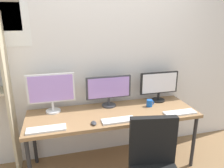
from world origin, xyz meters
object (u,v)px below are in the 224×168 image
object	(u,v)px
monitor_left	(51,90)
keyboard_right	(180,113)
monitor_right	(159,85)
keyboard_left	(46,129)
computer_mouse	(94,123)
monitor_center	(109,89)
desk	(113,116)
coffee_mug	(150,103)
keyboard_center	(118,120)

from	to	relation	value
monitor_left	keyboard_right	size ratio (longest dim) A/B	1.40
monitor_left	monitor_right	world-z (taller)	monitor_left
keyboard_left	computer_mouse	distance (m)	0.49
monitor_center	keyboard_right	size ratio (longest dim) A/B	1.47
desk	monitor_right	distance (m)	0.79
coffee_mug	keyboard_center	bearing A→B (deg)	-149.98
keyboard_center	keyboard_right	bearing A→B (deg)	0.00
keyboard_center	computer_mouse	xyz separation A→B (m)	(-0.28, -0.00, 0.01)
keyboard_right	coffee_mug	xyz separation A→B (m)	(-0.26, 0.29, 0.04)
keyboard_right	desk	bearing A→B (deg)	163.44
keyboard_left	keyboard_center	distance (m)	0.77
keyboard_center	coffee_mug	xyz separation A→B (m)	(0.51, 0.29, 0.04)
coffee_mug	monitor_right	bearing A→B (deg)	37.29
keyboard_right	computer_mouse	bearing A→B (deg)	-179.77
keyboard_center	desk	bearing A→B (deg)	90.00
keyboard_left	keyboard_center	xyz separation A→B (m)	(0.77, 0.00, 0.00)
monitor_left	monitor_center	distance (m)	0.71
desk	monitor_center	world-z (taller)	monitor_center
monitor_right	desk	bearing A→B (deg)	-163.21
monitor_center	monitor_right	bearing A→B (deg)	-0.00
monitor_left	coffee_mug	world-z (taller)	monitor_left
monitor_center	keyboard_right	xyz separation A→B (m)	(0.77, -0.44, -0.22)
keyboard_left	monitor_center	bearing A→B (deg)	29.76
desk	keyboard_center	distance (m)	0.24
keyboard_center	coffee_mug	distance (m)	0.59
computer_mouse	coffee_mug	distance (m)	0.84
monitor_right	keyboard_left	distance (m)	1.56
monitor_left	keyboard_right	xyz separation A→B (m)	(1.48, -0.44, -0.27)
keyboard_left	keyboard_right	world-z (taller)	same
computer_mouse	monitor_left	bearing A→B (deg)	133.49
monitor_right	coffee_mug	world-z (taller)	monitor_right
monitor_center	keyboard_center	bearing A→B (deg)	-90.00
monitor_center	coffee_mug	bearing A→B (deg)	-16.28
desk	keyboard_left	bearing A→B (deg)	-163.44
monitor_center	keyboard_left	bearing A→B (deg)	-150.24
monitor_center	computer_mouse	xyz separation A→B (m)	(-0.28, -0.45, -0.21)
monitor_center	keyboard_center	distance (m)	0.49
coffee_mug	keyboard_right	bearing A→B (deg)	-47.95
keyboard_left	keyboard_right	size ratio (longest dim) A/B	1.01
monitor_left	computer_mouse	size ratio (longest dim) A/B	5.77
coffee_mug	monitor_center	bearing A→B (deg)	163.72
monitor_left	keyboard_left	world-z (taller)	monitor_left
desk	keyboard_center	world-z (taller)	keyboard_center
desk	monitor_center	xyz separation A→B (m)	(0.00, 0.21, 0.28)
monitor_right	keyboard_right	world-z (taller)	monitor_right
desk	keyboard_left	world-z (taller)	keyboard_left
keyboard_center	coffee_mug	bearing A→B (deg)	30.02
computer_mouse	coffee_mug	bearing A→B (deg)	20.72
desk	coffee_mug	distance (m)	0.52
monitor_left	computer_mouse	world-z (taller)	monitor_left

